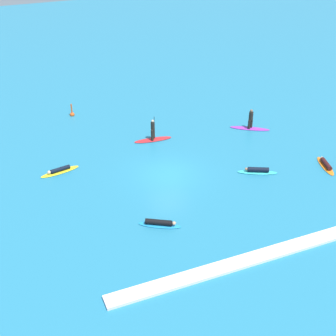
% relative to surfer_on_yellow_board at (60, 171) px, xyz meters
% --- Properties ---
extents(ground_plane, '(120.00, 120.00, 0.00)m').
position_rel_surfer_on_yellow_board_xyz_m(ground_plane, '(6.92, -3.18, -0.13)').
color(ground_plane, teal).
rests_on(ground_plane, ground).
extents(surfer_on_yellow_board, '(2.89, 1.19, 0.36)m').
position_rel_surfer_on_yellow_board_xyz_m(surfer_on_yellow_board, '(0.00, 0.00, 0.00)').
color(surfer_on_yellow_board, yellow).
rests_on(surfer_on_yellow_board, ground_plane).
extents(surfer_on_purple_board, '(3.08, 2.33, 1.73)m').
position_rel_surfer_on_yellow_board_xyz_m(surfer_on_purple_board, '(15.92, 0.82, 0.34)').
color(surfer_on_purple_board, purple).
rests_on(surfer_on_purple_board, ground_plane).
extents(surfer_on_orange_board, '(1.32, 2.71, 0.40)m').
position_rel_surfer_on_yellow_board_xyz_m(surfer_on_orange_board, '(17.75, -6.55, 0.03)').
color(surfer_on_orange_board, orange).
rests_on(surfer_on_orange_board, ground_plane).
extents(surfer_on_teal_board, '(2.76, 1.77, 0.43)m').
position_rel_surfer_on_yellow_board_xyz_m(surfer_on_teal_board, '(12.78, -5.41, 0.04)').
color(surfer_on_teal_board, '#33C6CC').
rests_on(surfer_on_teal_board, ground_plane).
extents(surfer_on_red_board, '(3.08, 0.97, 1.99)m').
position_rel_surfer_on_yellow_board_xyz_m(surfer_on_red_board, '(7.80, 2.01, 0.28)').
color(surfer_on_red_board, red).
rests_on(surfer_on_red_board, ground_plane).
extents(surfer_on_blue_board, '(2.50, 1.82, 0.40)m').
position_rel_surfer_on_yellow_board_xyz_m(surfer_on_blue_board, '(4.23, -8.33, 0.04)').
color(surfer_on_blue_board, '#1E8CD1').
rests_on(surfer_on_blue_board, ground_plane).
extents(marker_buoy, '(0.40, 0.40, 1.19)m').
position_rel_surfer_on_yellow_board_xyz_m(marker_buoy, '(2.95, 9.04, 0.06)').
color(marker_buoy, '#E55119').
rests_on(marker_buoy, ground_plane).
extents(wave_crest, '(14.81, 0.90, 0.18)m').
position_rel_surfer_on_yellow_board_xyz_m(wave_crest, '(6.92, -13.04, -0.04)').
color(wave_crest, white).
rests_on(wave_crest, ground_plane).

